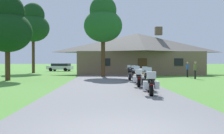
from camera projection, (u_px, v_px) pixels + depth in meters
name	position (u px, v px, depth m)	size (l,w,h in m)	color
ground_plane	(108.00, 79.00, 25.74)	(500.00, 500.00, 0.00)	#4C8433
asphalt_driveway	(108.00, 80.00, 23.74)	(6.40, 80.00, 0.06)	slate
motorcycle_green_nearest_to_camera	(150.00, 83.00, 12.81)	(0.83, 2.08, 1.30)	black
motorcycle_yellow_second_in_row	(147.00, 80.00, 15.18)	(0.74, 2.08, 1.30)	black
motorcycle_blue_third_in_row	(138.00, 78.00, 17.21)	(0.79, 2.08, 1.30)	black
motorcycle_white_fourth_in_row	(138.00, 76.00, 19.44)	(0.73, 2.08, 1.30)	black
motorcycle_red_fifth_in_row	(133.00, 75.00, 21.55)	(0.84, 2.08, 1.30)	black
motorcycle_black_farthest_in_row	(130.00, 74.00, 23.65)	(0.66, 2.08, 1.30)	black
stone_lodge	(138.00, 53.00, 36.64)	(16.71, 9.10, 6.43)	brown
bystander_blue_shirt_near_lodge	(187.00, 69.00, 28.75)	(0.28, 0.54, 1.67)	black
bystander_olive_shirt_beside_signpost	(195.00, 69.00, 25.86)	(0.27, 0.55, 1.69)	black
tree_by_lodge_front	(103.00, 21.00, 29.14)	(4.16, 4.16, 8.80)	#422D19
tree_left_far	(33.00, 24.00, 40.49)	(4.84, 4.84, 10.55)	#422D19
tree_left_near	(7.00, 26.00, 23.79)	(4.28, 4.28, 7.65)	#422D19
parked_white_suv_far_left	(60.00, 67.00, 49.16)	(4.91, 2.91, 1.40)	silver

